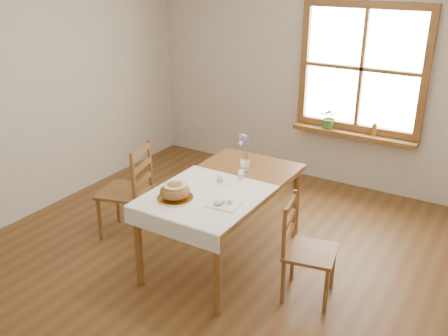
{
  "coord_description": "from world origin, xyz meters",
  "views": [
    {
      "loc": [
        2.1,
        -3.14,
        2.59
      ],
      "look_at": [
        0.0,
        0.3,
        0.9
      ],
      "focal_mm": 40.0,
      "sensor_mm": 36.0,
      "label": 1
    }
  ],
  "objects_px": {
    "dining_table": "(224,192)",
    "bread_plate": "(175,198)",
    "chair_right": "(310,251)",
    "chair_left": "(124,190)",
    "flower_vase": "(245,166)"
  },
  "relations": [
    {
      "from": "dining_table",
      "to": "bread_plate",
      "type": "distance_m",
      "value": 0.53
    },
    {
      "from": "chair_right",
      "to": "bread_plate",
      "type": "bearing_deg",
      "value": 96.08
    },
    {
      "from": "chair_left",
      "to": "flower_vase",
      "type": "bearing_deg",
      "value": 99.56
    },
    {
      "from": "chair_left",
      "to": "bread_plate",
      "type": "bearing_deg",
      "value": 53.61
    },
    {
      "from": "chair_left",
      "to": "chair_right",
      "type": "height_order",
      "value": "chair_left"
    },
    {
      "from": "chair_right",
      "to": "flower_vase",
      "type": "height_order",
      "value": "chair_right"
    },
    {
      "from": "dining_table",
      "to": "chair_right",
      "type": "bearing_deg",
      "value": -9.5
    },
    {
      "from": "dining_table",
      "to": "bread_plate",
      "type": "bearing_deg",
      "value": -109.55
    },
    {
      "from": "chair_left",
      "to": "dining_table",
      "type": "bearing_deg",
      "value": 82.54
    },
    {
      "from": "bread_plate",
      "to": "chair_right",
      "type": "bearing_deg",
      "value": 17.4
    },
    {
      "from": "chair_right",
      "to": "bread_plate",
      "type": "height_order",
      "value": "chair_right"
    },
    {
      "from": "chair_right",
      "to": "bread_plate",
      "type": "relative_size",
      "value": 2.96
    },
    {
      "from": "chair_right",
      "to": "chair_left",
      "type": "bearing_deg",
      "value": 78.73
    },
    {
      "from": "chair_left",
      "to": "bread_plate",
      "type": "height_order",
      "value": "chair_left"
    },
    {
      "from": "dining_table",
      "to": "chair_right",
      "type": "xyz_separation_m",
      "value": [
        0.9,
        -0.15,
        -0.23
      ]
    }
  ]
}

